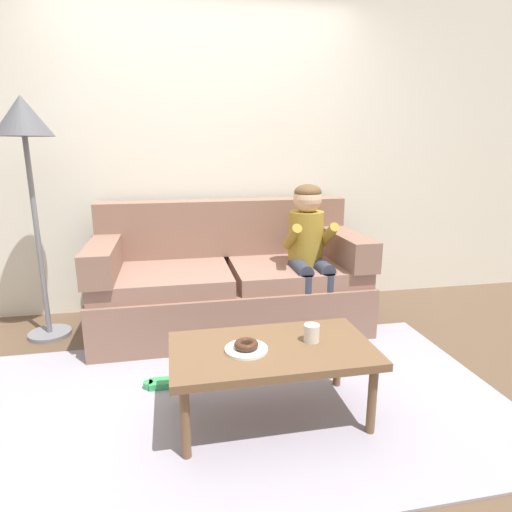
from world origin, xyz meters
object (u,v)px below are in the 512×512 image
(mug, at_px, (312,333))
(toy_controller, at_px, (163,384))
(person_child, at_px, (309,244))
(coffee_table, at_px, (272,355))
(couch, at_px, (230,283))
(floor_lamp, at_px, (25,137))
(donut, at_px, (246,345))

(mug, bearing_deg, toy_controller, 153.51)
(person_child, bearing_deg, coffee_table, -116.65)
(person_child, bearing_deg, toy_controller, -149.24)
(couch, relative_size, floor_lamp, 1.18)
(coffee_table, bearing_deg, toy_controller, 143.95)
(donut, relative_size, mug, 1.33)
(donut, bearing_deg, couch, 85.77)
(floor_lamp, bearing_deg, coffee_table, -43.15)
(coffee_table, xyz_separation_m, floor_lamp, (-1.39, 1.30, 1.07))
(person_child, distance_m, donut, 1.27)
(couch, relative_size, toy_controller, 8.84)
(couch, height_order, donut, couch)
(mug, bearing_deg, donut, -173.65)
(donut, height_order, floor_lamp, floor_lamp)
(couch, distance_m, donut, 1.27)
(coffee_table, height_order, person_child, person_child)
(toy_controller, relative_size, floor_lamp, 0.13)
(donut, relative_size, toy_controller, 0.53)
(person_child, distance_m, mug, 1.09)
(coffee_table, distance_m, person_child, 1.20)
(donut, distance_m, toy_controller, 0.72)
(couch, bearing_deg, toy_controller, -121.16)
(person_child, xyz_separation_m, toy_controller, (-1.07, -0.64, -0.65))
(couch, distance_m, mug, 1.26)
(couch, xyz_separation_m, floor_lamp, (-1.35, 0.05, 1.08))
(donut, distance_m, floor_lamp, 2.07)
(person_child, xyz_separation_m, donut, (-0.65, -1.06, -0.24))
(couch, height_order, person_child, person_child)
(coffee_table, relative_size, mug, 11.17)
(mug, xyz_separation_m, floor_lamp, (-1.60, 1.28, 0.98))
(coffee_table, relative_size, person_child, 0.91)
(coffee_table, bearing_deg, floor_lamp, 136.85)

